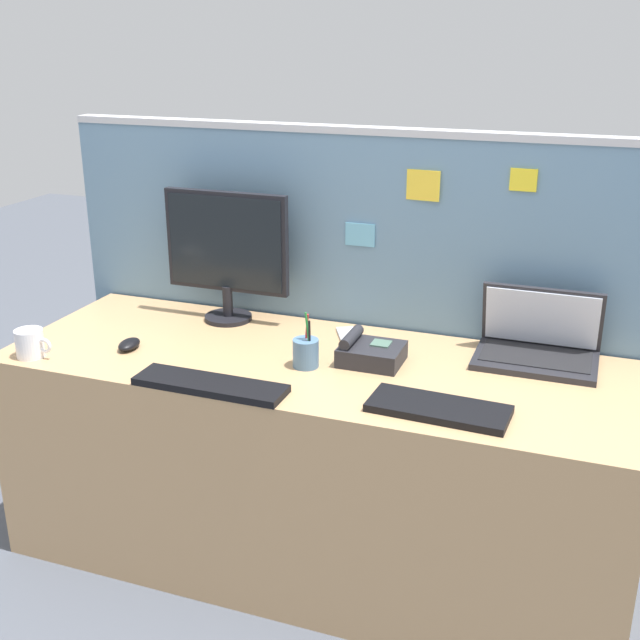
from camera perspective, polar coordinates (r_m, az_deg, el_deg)
ground_plane at (r=2.89m, az=-0.36°, el=-16.32°), size 10.00×10.00×0.00m
desk at (r=2.69m, az=-0.37°, el=-10.07°), size 2.00×0.72×0.73m
cubicle_divider at (r=2.89m, az=2.39°, el=-0.35°), size 2.16×0.08×1.41m
desktop_monitor at (r=2.83m, az=-6.70°, el=5.09°), size 0.46×0.17×0.46m
laptop at (r=2.61m, az=15.31°, el=-1.60°), size 0.38×0.26×0.23m
desk_phone at (r=2.51m, az=3.58°, el=-2.33°), size 0.19×0.16×0.09m
keyboard_main at (r=2.22m, az=8.47°, el=-6.28°), size 0.39×0.18×0.02m
keyboard_spare at (r=2.36m, az=-7.85°, el=-4.62°), size 0.46×0.13×0.02m
computer_mouse_right_hand at (r=2.69m, az=-13.48°, el=-1.70°), size 0.07×0.10×0.03m
pen_cup at (r=2.47m, az=-1.02°, el=-2.34°), size 0.08×0.08×0.18m
cell_phone_silver_slab at (r=2.72m, az=1.98°, el=-1.08°), size 0.12×0.15×0.01m
coffee_mug at (r=2.70m, az=-19.99°, el=-1.58°), size 0.13×0.09×0.09m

